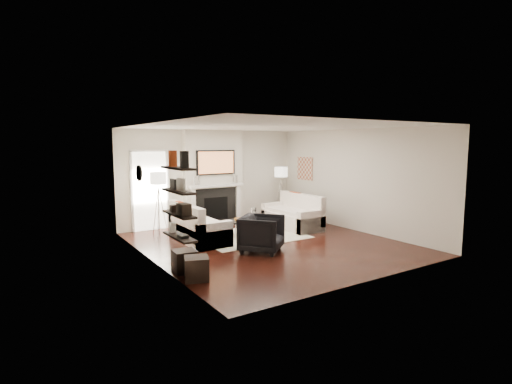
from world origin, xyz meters
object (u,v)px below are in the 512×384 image
armchair (262,232)px  lamp_right_shade (281,172)px  ottoman_near (185,261)px  coffee_table (248,220)px  loveseat_right_base (292,220)px  loveseat_left_base (199,233)px  lamp_left_shade (158,178)px

armchair → lamp_right_shade: size_ratio=2.17×
ottoman_near → armchair: bearing=11.1°
ottoman_near → coffee_table: bearing=36.4°
loveseat_right_base → armchair: armchair is taller
loveseat_right_base → coffee_table: (-1.48, -0.11, 0.19)m
coffee_table → loveseat_left_base: bearing=175.8°
coffee_table → lamp_right_shade: 2.67m
loveseat_right_base → armchair: 2.59m
loveseat_left_base → lamp_left_shade: (-0.56, 1.20, 1.24)m
loveseat_left_base → loveseat_right_base: same height
armchair → lamp_right_shade: 3.97m
loveseat_left_base → ottoman_near: 2.26m
loveseat_right_base → lamp_left_shade: bearing=160.7°
loveseat_left_base → armchair: armchair is taller
lamp_right_shade → ottoman_near: 5.69m
lamp_left_shade → lamp_right_shade: (3.90, 0.09, 0.00)m
loveseat_right_base → ottoman_near: size_ratio=4.50×
coffee_table → ottoman_near: bearing=-143.6°
loveseat_left_base → ottoman_near: size_ratio=4.50×
ottoman_near → loveseat_right_base: bearing=26.1°
loveseat_left_base → coffee_table: size_ratio=1.64×
armchair → coffee_table: bearing=28.1°
armchair → ottoman_near: (-1.93, -0.38, -0.23)m
lamp_right_shade → loveseat_right_base: bearing=-113.2°
lamp_left_shade → coffee_table: bearing=-34.6°
coffee_table → lamp_left_shade: size_ratio=2.75×
loveseat_left_base → lamp_left_shade: size_ratio=4.50×
coffee_table → lamp_left_shade: lamp_left_shade is taller
loveseat_right_base → coffee_table: bearing=-175.6°
lamp_left_shade → loveseat_left_base: bearing=-65.0°
coffee_table → lamp_left_shade: bearing=145.4°
armchair → lamp_right_shade: (2.59, 2.84, 1.02)m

